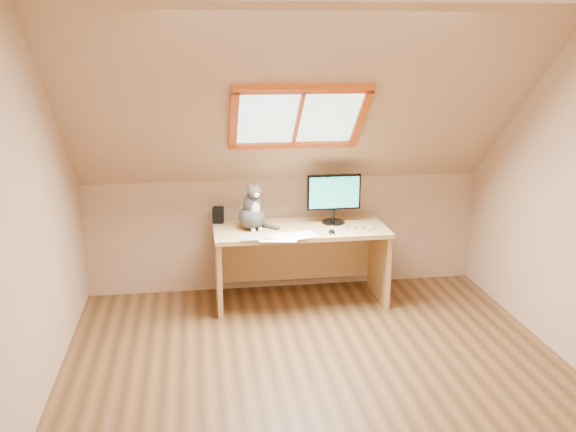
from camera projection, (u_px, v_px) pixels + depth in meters
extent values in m
plane|color=brown|center=(322.00, 383.00, 4.22)|extent=(3.50, 3.50, 0.00)
cube|color=tan|center=(426.00, 332.00, 2.23)|extent=(3.50, 0.02, 2.40)
cube|color=tan|center=(25.00, 218.00, 3.66)|extent=(0.02, 3.50, 2.40)
cube|color=tan|center=(285.00, 233.00, 5.76)|extent=(3.50, 0.02, 1.00)
cube|color=tan|center=(300.00, 108.00, 4.70)|extent=(3.50, 1.56, 1.41)
cube|color=#B2E0CC|center=(298.00, 116.00, 4.79)|extent=(0.90, 0.53, 0.48)
cube|color=#BF3E12|center=(298.00, 116.00, 4.79)|extent=(1.02, 0.64, 0.59)
cube|color=tan|center=(300.00, 229.00, 5.38)|extent=(1.45, 0.63, 0.04)
cube|color=tan|center=(218.00, 271.00, 5.37)|extent=(0.04, 0.57, 0.63)
cube|color=tan|center=(379.00, 263.00, 5.56)|extent=(0.04, 0.57, 0.63)
cube|color=tan|center=(295.00, 256.00, 5.74)|extent=(1.35, 0.03, 0.44)
cylinder|color=black|center=(333.00, 222.00, 5.50)|extent=(0.19, 0.19, 0.02)
cylinder|color=black|center=(333.00, 215.00, 5.48)|extent=(0.03, 0.03, 0.11)
cube|color=black|center=(334.00, 192.00, 5.43)|extent=(0.46, 0.04, 0.30)
cube|color=#1281BD|center=(334.00, 193.00, 5.40)|extent=(0.43, 0.01, 0.27)
ellipsoid|color=#433D3B|center=(252.00, 217.00, 5.32)|extent=(0.29, 0.32, 0.19)
ellipsoid|color=#433D3B|center=(252.00, 204.00, 5.28)|extent=(0.18, 0.18, 0.21)
ellipsoid|color=silver|center=(255.00, 209.00, 5.23)|extent=(0.08, 0.06, 0.12)
ellipsoid|color=#433D3B|center=(254.00, 192.00, 5.21)|extent=(0.14, 0.13, 0.11)
sphere|color=silver|center=(257.00, 195.00, 5.17)|extent=(0.04, 0.04, 0.04)
cone|color=#433D3B|center=(249.00, 185.00, 5.20)|extent=(0.07, 0.06, 0.07)
cone|color=#433D3B|center=(257.00, 184.00, 5.22)|extent=(0.06, 0.07, 0.07)
cube|color=black|center=(218.00, 215.00, 5.50)|extent=(0.10, 0.10, 0.13)
cube|color=#B2B2B7|center=(256.00, 237.00, 5.09)|extent=(0.25, 0.18, 0.01)
ellipsoid|color=black|center=(332.00, 232.00, 5.20)|extent=(0.08, 0.11, 0.03)
cube|color=white|center=(290.00, 237.00, 5.11)|extent=(0.33, 0.27, 0.00)
cube|color=white|center=(290.00, 237.00, 5.11)|extent=(0.32, 0.24, 0.00)
cube|color=white|center=(290.00, 237.00, 5.11)|extent=(0.35, 0.30, 0.00)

